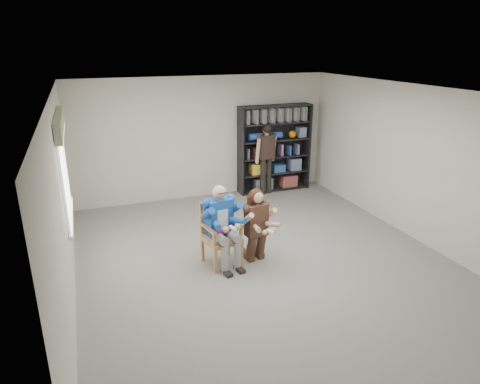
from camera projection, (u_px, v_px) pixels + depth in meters
name	position (u px, v px, depth m)	size (l,w,h in m)	color
room_shell	(265.00, 181.00, 6.79)	(6.00, 7.00, 2.80)	beige
floor	(263.00, 260.00, 7.26)	(6.00, 7.00, 0.01)	slate
window_left	(65.00, 169.00, 6.62)	(0.16, 2.00, 1.75)	white
armchair	(222.00, 234.00, 6.98)	(0.61, 0.59, 1.05)	#A8603D
seated_man	(221.00, 225.00, 6.93)	(0.59, 0.82, 1.37)	#124191
kneeling_woman	(257.00, 226.00, 7.03)	(0.53, 0.84, 1.25)	#3D2820
bookshelf	(275.00, 149.00, 10.37)	(1.80, 0.38, 2.10)	black
standing_man	(266.00, 160.00, 10.17)	(0.52, 0.29, 1.70)	black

